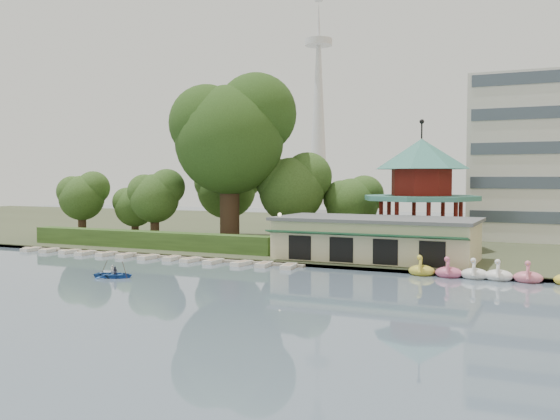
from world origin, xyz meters
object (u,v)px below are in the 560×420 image
Objects in this scene: dock at (151,255)px; big_tree at (232,131)px; rowboat_with_passengers at (114,272)px; pavilion at (421,182)px; boathouse at (376,238)px.

big_tree reaches higher than dock.
rowboat_with_passengers is at bearing -66.35° from dock.
dock is 2.52× the size of pavilion.
boathouse is 0.95× the size of big_tree.
pavilion is 2.69× the size of rowboat_with_passengers.
pavilion is at bearing 78.72° from boathouse.
big_tree is at bearing -169.66° from pavilion.
big_tree is 26.45m from rowboat_with_passengers.
boathouse reaches higher than rowboat_with_passengers.
dock is at bearing -167.76° from boathouse.
big_tree is at bearing 161.70° from boathouse.
boathouse is 1.38× the size of pavilion.
boathouse is 22.63m from big_tree.
dock is 13.16m from rowboat_with_passengers.
big_tree reaches higher than boathouse.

